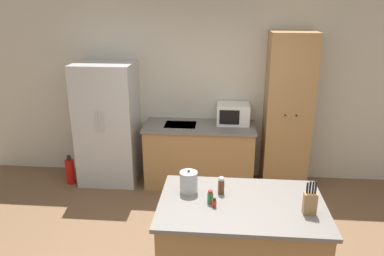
# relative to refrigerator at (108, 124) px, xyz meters

# --- Properties ---
(wall_back) EXTENTS (7.20, 0.06, 2.60)m
(wall_back) POSITION_rel_refrigerator_xyz_m (1.59, 0.35, 0.42)
(wall_back) COLOR beige
(wall_back) RESTS_ON ground_plane
(refrigerator) EXTENTS (0.82, 0.67, 1.76)m
(refrigerator) POSITION_rel_refrigerator_xyz_m (0.00, 0.00, 0.00)
(refrigerator) COLOR #B7BABC
(refrigerator) RESTS_ON ground_plane
(back_counter) EXTENTS (1.57, 0.68, 0.90)m
(back_counter) POSITION_rel_refrigerator_xyz_m (1.33, 0.00, -0.43)
(back_counter) COLOR #9E7547
(back_counter) RESTS_ON ground_plane
(pantry_cabinet) EXTENTS (0.61, 0.56, 2.19)m
(pantry_cabinet) POSITION_rel_refrigerator_xyz_m (2.54, 0.06, 0.22)
(pantry_cabinet) COLOR #9E7547
(pantry_cabinet) RESTS_ON ground_plane
(kitchen_island) EXTENTS (1.42, 0.94, 0.93)m
(kitchen_island) POSITION_rel_refrigerator_xyz_m (1.83, -2.15, -0.41)
(kitchen_island) COLOR #9E7547
(kitchen_island) RESTS_ON ground_plane
(microwave) EXTENTS (0.46, 0.37, 0.29)m
(microwave) POSITION_rel_refrigerator_xyz_m (1.79, 0.12, 0.16)
(microwave) COLOR white
(microwave) RESTS_ON back_counter
(knife_block) EXTENTS (0.10, 0.07, 0.29)m
(knife_block) POSITION_rel_refrigerator_xyz_m (2.37, -2.28, 0.15)
(knife_block) COLOR #9E7547
(knife_block) RESTS_ON kitchen_island
(spice_bottle_tall_dark) EXTENTS (0.04, 0.04, 0.08)m
(spice_bottle_tall_dark) POSITION_rel_refrigerator_xyz_m (1.60, -2.24, 0.09)
(spice_bottle_tall_dark) COLOR #B2281E
(spice_bottle_tall_dark) RESTS_ON kitchen_island
(spice_bottle_short_red) EXTENTS (0.06, 0.06, 0.16)m
(spice_bottle_short_red) POSITION_rel_refrigerator_xyz_m (1.65, -2.01, 0.12)
(spice_bottle_short_red) COLOR #563319
(spice_bottle_short_red) RESTS_ON kitchen_island
(spice_bottle_amber_oil) EXTENTS (0.05, 0.05, 0.12)m
(spice_bottle_amber_oil) POSITION_rel_refrigerator_xyz_m (1.56, -2.18, 0.10)
(spice_bottle_amber_oil) COLOR #337033
(spice_bottle_amber_oil) RESTS_ON kitchen_island
(kettle) EXTENTS (0.16, 0.16, 0.22)m
(kettle) POSITION_rel_refrigerator_xyz_m (1.36, -2.00, 0.15)
(kettle) COLOR #B2B5B7
(kettle) RESTS_ON kitchen_island
(fire_extinguisher) EXTENTS (0.13, 0.13, 0.43)m
(fire_extinguisher) POSITION_rel_refrigerator_xyz_m (-0.57, -0.18, -0.69)
(fire_extinguisher) COLOR red
(fire_extinguisher) RESTS_ON ground_plane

